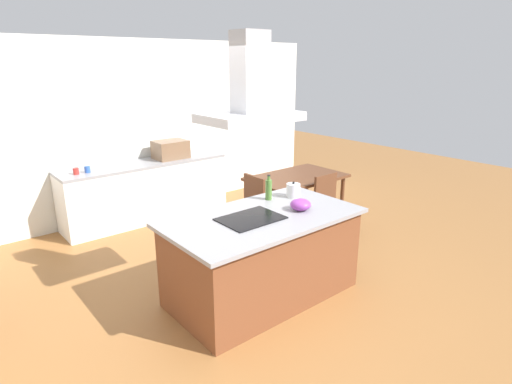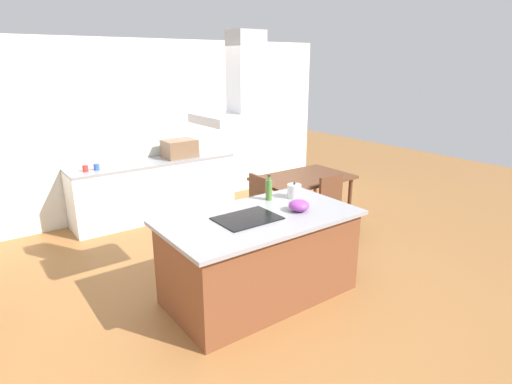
# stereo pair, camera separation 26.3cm
# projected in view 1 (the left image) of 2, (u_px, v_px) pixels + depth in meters

# --- Properties ---
(ground) EXTENTS (16.00, 16.00, 0.00)m
(ground) POSITION_uv_depth(u_px,v_px,m) (189.00, 248.00, 5.56)
(ground) COLOR #936033
(wall_back) EXTENTS (7.20, 0.10, 2.70)m
(wall_back) POSITION_uv_depth(u_px,v_px,m) (126.00, 131.00, 6.44)
(wall_back) COLOR silver
(wall_back) RESTS_ON ground
(kitchen_island) EXTENTS (1.98, 1.10, 0.90)m
(kitchen_island) POSITION_uv_depth(u_px,v_px,m) (262.00, 256.00, 4.32)
(kitchen_island) COLOR brown
(kitchen_island) RESTS_ON ground
(cooktop) EXTENTS (0.60, 0.44, 0.01)m
(cooktop) POSITION_uv_depth(u_px,v_px,m) (251.00, 218.00, 4.09)
(cooktop) COLOR black
(cooktop) RESTS_ON kitchen_island
(tea_kettle) EXTENTS (0.21, 0.16, 0.18)m
(tea_kettle) POSITION_uv_depth(u_px,v_px,m) (293.00, 190.00, 4.74)
(tea_kettle) COLOR silver
(tea_kettle) RESTS_ON kitchen_island
(olive_oil_bottle) EXTENTS (0.07, 0.07, 0.28)m
(olive_oil_bottle) POSITION_uv_depth(u_px,v_px,m) (269.00, 189.00, 4.63)
(olive_oil_bottle) COLOR #47722D
(olive_oil_bottle) RESTS_ON kitchen_island
(mixing_bowl) EXTENTS (0.22, 0.22, 0.12)m
(mixing_bowl) POSITION_uv_depth(u_px,v_px,m) (301.00, 205.00, 4.32)
(mixing_bowl) COLOR purple
(mixing_bowl) RESTS_ON kitchen_island
(back_counter) EXTENTS (2.55, 0.62, 0.90)m
(back_counter) POSITION_uv_depth(u_px,v_px,m) (147.00, 191.00, 6.50)
(back_counter) COLOR silver
(back_counter) RESTS_ON ground
(countertop_microwave) EXTENTS (0.50, 0.38, 0.28)m
(countertop_microwave) POSITION_uv_depth(u_px,v_px,m) (171.00, 149.00, 6.59)
(countertop_microwave) COLOR brown
(countertop_microwave) RESTS_ON back_counter
(coffee_mug_red) EXTENTS (0.08, 0.08, 0.09)m
(coffee_mug_red) POSITION_uv_depth(u_px,v_px,m) (76.00, 171.00, 5.68)
(coffee_mug_red) COLOR red
(coffee_mug_red) RESTS_ON back_counter
(coffee_mug_blue) EXTENTS (0.08, 0.08, 0.09)m
(coffee_mug_blue) POSITION_uv_depth(u_px,v_px,m) (87.00, 169.00, 5.77)
(coffee_mug_blue) COLOR #2D56B2
(coffee_mug_blue) RESTS_ON back_counter
(dining_table) EXTENTS (1.40, 0.90, 0.75)m
(dining_table) POSITION_uv_depth(u_px,v_px,m) (297.00, 181.00, 6.21)
(dining_table) COLOR #59331E
(dining_table) RESTS_ON ground
(chair_facing_island) EXTENTS (0.42, 0.42, 0.89)m
(chair_facing_island) POSITION_uv_depth(u_px,v_px,m) (330.00, 203.00, 5.76)
(chair_facing_island) COLOR brown
(chair_facing_island) RESTS_ON ground
(chair_at_left_end) EXTENTS (0.42, 0.42, 0.89)m
(chair_at_left_end) POSITION_uv_depth(u_px,v_px,m) (248.00, 204.00, 5.70)
(chair_at_left_end) COLOR brown
(chair_at_left_end) RESTS_ON ground
(range_hood) EXTENTS (0.90, 0.55, 0.78)m
(range_hood) POSITION_uv_depth(u_px,v_px,m) (250.00, 93.00, 3.73)
(range_hood) COLOR #ADADB2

